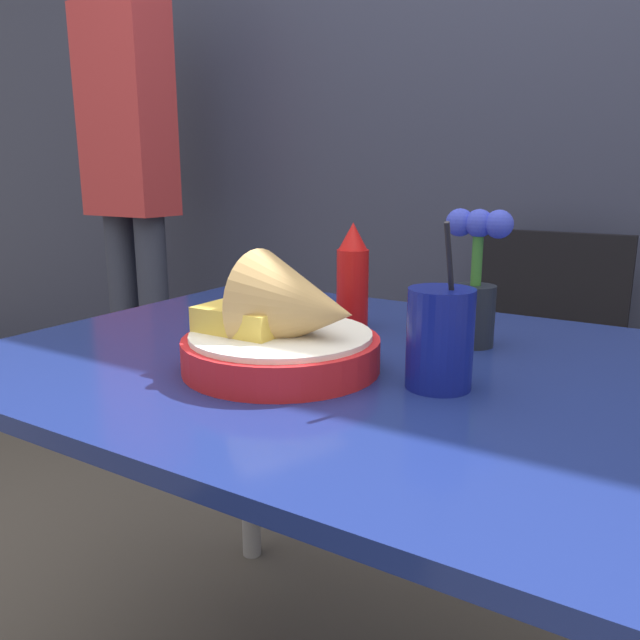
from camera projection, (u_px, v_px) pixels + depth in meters
name	position (u px, v px, depth m)	size (l,w,h in m)	color
wall_window	(542.00, 72.00, 1.82)	(7.00, 0.06, 2.60)	#2D334C
dining_table	(341.00, 415.00, 1.00)	(1.09, 0.86, 0.74)	navy
chair_far_window	(539.00, 358.00, 1.71)	(0.40, 0.40, 0.86)	black
food_basket	(288.00, 331.00, 0.89)	(0.29, 0.29, 0.17)	red
ketchup_bottle	(353.00, 278.00, 1.13)	(0.06, 0.06, 0.19)	red
drink_cup	(440.00, 342.00, 0.82)	(0.09, 0.09, 0.22)	navy
flower_vase	(476.00, 281.00, 1.01)	(0.11, 0.07, 0.22)	black
person_standing	(130.00, 166.00, 2.23)	(0.32, 0.20, 1.78)	#2D3347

